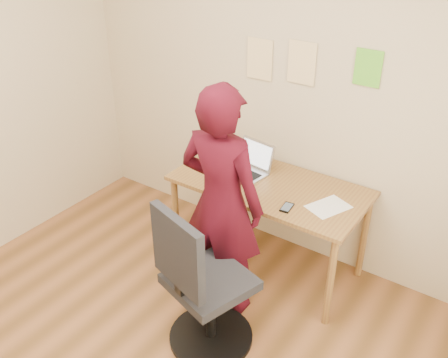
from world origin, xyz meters
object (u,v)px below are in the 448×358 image
Objects in this scene: person at (221,203)px; phone at (287,207)px; laptop at (249,166)px; office_chair at (201,291)px; desk at (269,194)px.

phone is at bearing -139.42° from person.
laptop is 0.21× the size of person.
office_chair is (-0.18, -0.72, -0.29)m from phone.
person is at bearing -97.56° from desk.
office_chair is (0.29, -1.00, -0.34)m from laptop.
desk is at bearing 133.77° from phone.
office_chair is at bearing -111.21° from phone.
phone is at bearing -39.48° from desk.
person is (-0.07, -0.51, 0.17)m from desk.
person is (-0.32, -0.30, 0.07)m from phone.
laptop is 0.32× the size of office_chair.
phone is 0.79m from office_chair.
office_chair is at bearing -85.63° from desk.
desk is 1.32× the size of office_chair.
person reaches higher than office_chair.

